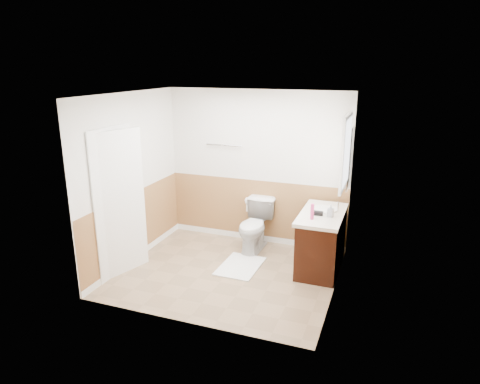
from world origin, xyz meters
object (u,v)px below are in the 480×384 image
at_px(toilet, 255,226).
at_px(lotion_bottle, 312,212).
at_px(vanity_cabinet, 321,242).
at_px(soap_dispenser, 331,211).
at_px(bath_mat, 240,266).

distance_m(toilet, lotion_bottle, 1.29).
xyz_separation_m(vanity_cabinet, soap_dispenser, (0.12, -0.12, 0.54)).
relative_size(bath_mat, vanity_cabinet, 0.73).
relative_size(vanity_cabinet, soap_dispenser, 6.37).
distance_m(bath_mat, vanity_cabinet, 1.23).
distance_m(toilet, vanity_cabinet, 1.14).
xyz_separation_m(lotion_bottle, soap_dispenser, (0.22, 0.19, -0.02)).
distance_m(toilet, soap_dispenser, 1.40).
height_order(bath_mat, soap_dispenser, soap_dispenser).
bearing_deg(bath_mat, lotion_bottle, 4.12).
bearing_deg(soap_dispenser, bath_mat, -168.08).
xyz_separation_m(bath_mat, vanity_cabinet, (1.11, 0.38, 0.39)).
bearing_deg(toilet, soap_dispenser, -16.90).
relative_size(toilet, soap_dispenser, 4.66).
xyz_separation_m(bath_mat, soap_dispenser, (1.23, 0.26, 0.93)).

